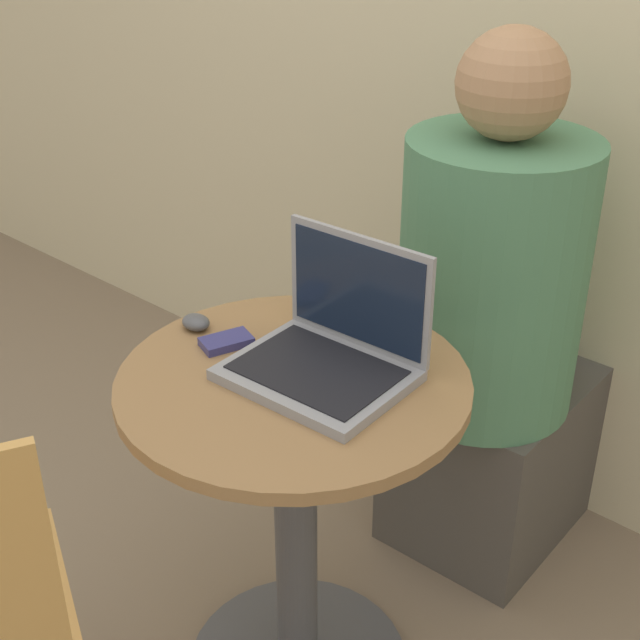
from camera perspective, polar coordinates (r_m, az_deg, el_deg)
name	(u,v)px	position (r m, az deg, el deg)	size (l,w,h in m)	color
round_table	(295,495)	(1.72, -1.59, -11.14)	(0.63, 0.63, 0.73)	#4C4C51
laptop	(330,347)	(1.55, 0.67, -1.77)	(0.31, 0.25, 0.23)	gray
cell_phone	(227,341)	(1.66, -5.95, -1.35)	(0.08, 0.11, 0.02)	navy
computer_mouse	(196,322)	(1.72, -7.95, -0.14)	(0.06, 0.05, 0.03)	#4C4C51
person_seated	(497,354)	(2.08, 11.27, -2.16)	(0.40, 0.62, 1.26)	#4C4742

